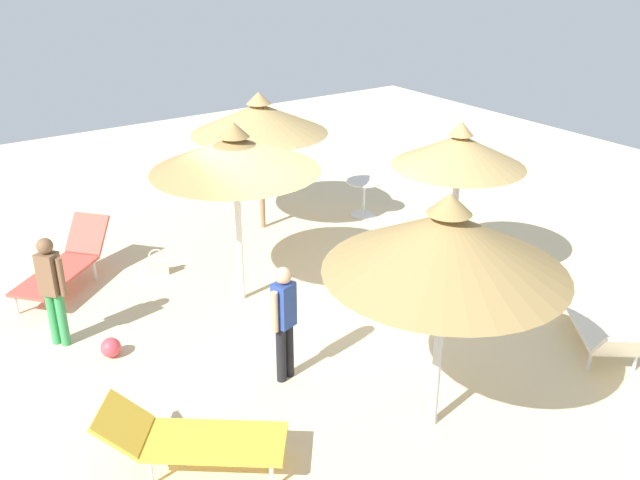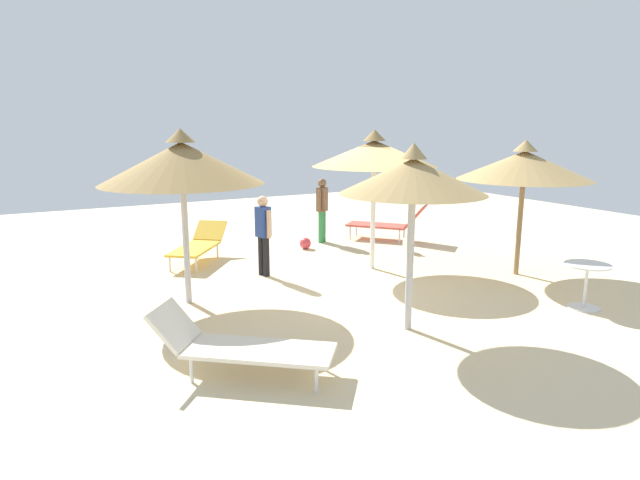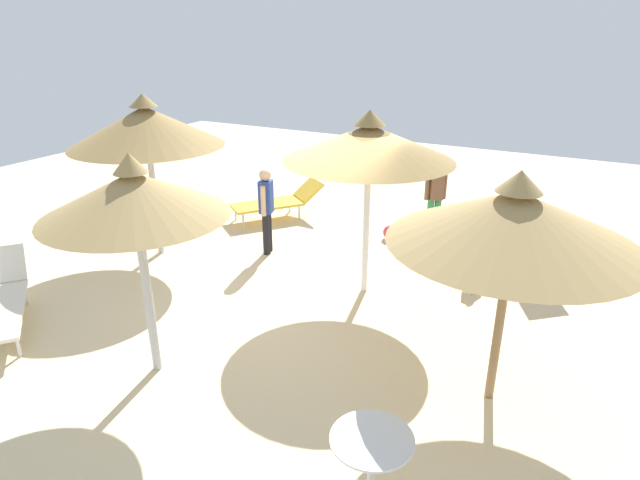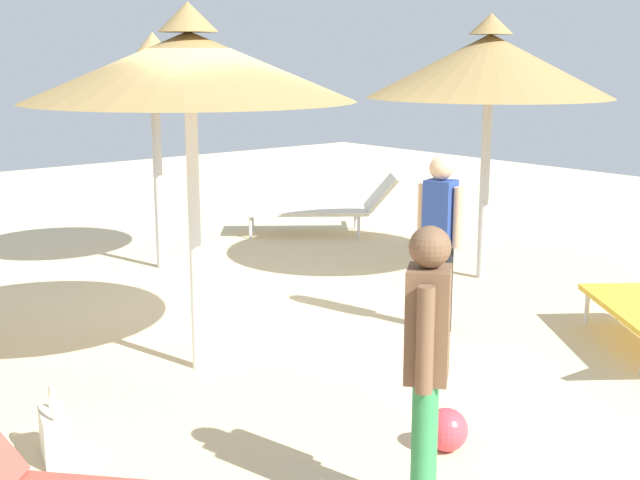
{
  "view_description": "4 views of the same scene",
  "coord_description": "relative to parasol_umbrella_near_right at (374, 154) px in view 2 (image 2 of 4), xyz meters",
  "views": [
    {
      "loc": [
        -5.04,
        -7.86,
        5.29
      ],
      "look_at": [
        0.15,
        -0.34,
        1.2
      ],
      "focal_mm": 38.73,
      "sensor_mm": 36.0,
      "label": 1
    },
    {
      "loc": [
        8.51,
        -5.4,
        2.96
      ],
      "look_at": [
        -0.05,
        -0.82,
        0.87
      ],
      "focal_mm": 30.51,
      "sensor_mm": 36.0,
      "label": 2
    },
    {
      "loc": [
        6.36,
        3.61,
        3.94
      ],
      "look_at": [
        0.18,
        0.34,
        1.09
      ],
      "focal_mm": 29.74,
      "sensor_mm": 36.0,
      "label": 3
    },
    {
      "loc": [
        -6.21,
        4.12,
        2.46
      ],
      "look_at": [
        -0.45,
        -0.7,
        0.82
      ],
      "focal_mm": 47.99,
      "sensor_mm": 36.0,
      "label": 4
    }
  ],
  "objects": [
    {
      "name": "person_standing_far_left",
      "position": [
        -0.56,
        -2.18,
        -1.47
      ],
      "size": [
        0.42,
        0.28,
        1.59
      ],
      "color": "black",
      "rests_on": "ground"
    },
    {
      "name": "parasol_umbrella_edge",
      "position": [
        1.73,
        2.3,
        -0.2
      ],
      "size": [
        2.53,
        2.53,
        2.65
      ],
      "color": "olive",
      "rests_on": "ground"
    },
    {
      "name": "parasol_umbrella_far_right",
      "position": [
        0.38,
        -3.94,
        -0.03
      ],
      "size": [
        2.63,
        2.63,
        2.88
      ],
      "color": "#B2B2B7",
      "rests_on": "ground"
    },
    {
      "name": "parasol_umbrella_near_right",
      "position": [
        0.0,
        0.0,
        0.0
      ],
      "size": [
        2.5,
        2.5,
        2.84
      ],
      "color": "white",
      "rests_on": "ground"
    },
    {
      "name": "lounge_chair_center",
      "position": [
        -2.14,
        1.92,
        -1.92
      ],
      "size": [
        1.94,
        1.81,
        0.95
      ],
      "color": "#CC4C3F",
      "rests_on": "ground"
    },
    {
      "name": "lounge_chair_near_left",
      "position": [
        3.35,
        -4.12,
        -1.98
      ],
      "size": [
        1.87,
        2.12,
        0.81
      ],
      "color": "silver",
      "rests_on": "ground"
    },
    {
      "name": "parasol_umbrella_back",
      "position": [
        3.1,
        -1.42,
        -0.13
      ],
      "size": [
        2.06,
        2.06,
        2.7
      ],
      "color": "#B2B2B7",
      "rests_on": "ground"
    },
    {
      "name": "ground",
      "position": [
        0.62,
        -0.71,
        -2.42
      ],
      "size": [
        24.0,
        24.0,
        0.1
      ],
      "primitive_type": "cube",
      "color": "beige"
    },
    {
      "name": "handbag",
      "position": [
        -0.78,
        1.53,
        -2.2
      ],
      "size": [
        0.39,
        0.24,
        0.48
      ],
      "color": "beige",
      "rests_on": "ground"
    },
    {
      "name": "beach_ball",
      "position": [
        -2.25,
        -0.42,
        -2.23
      ],
      "size": [
        0.28,
        0.28,
        0.28
      ],
      "primitive_type": "sphere",
      "color": "#D83F4C",
      "rests_on": "ground"
    },
    {
      "name": "side_table_round",
      "position": [
        3.72,
        1.67,
        -1.85
      ],
      "size": [
        0.72,
        0.72,
        0.74
      ],
      "color": "silver",
      "rests_on": "ground"
    },
    {
      "name": "person_standing_near_right",
      "position": [
        -2.72,
        0.29,
        -1.46
      ],
      "size": [
        0.33,
        0.36,
        1.62
      ],
      "color": "#338C4C",
      "rests_on": "ground"
    },
    {
      "name": "lounge_chair_front",
      "position": [
        -2.25,
        -3.01,
        -1.97
      ],
      "size": [
        1.97,
        1.72,
        0.75
      ],
      "color": "gold",
      "rests_on": "ground"
    }
  ]
}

